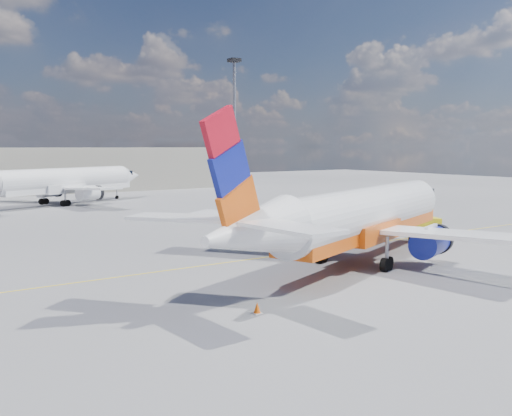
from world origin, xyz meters
TOP-DOWN VIEW (x-y plane):
  - ground at (0.00, 0.00)m, footprint 240.00×240.00m
  - taxi_line at (0.00, 3.00)m, footprint 70.00×0.15m
  - terminal_main at (5.00, 75.00)m, footprint 70.00×14.00m
  - main_jet at (5.84, -2.70)m, footprint 33.30×25.15m
  - second_jet at (0.10, 50.82)m, footprint 32.27×24.34m
  - gse_tug at (21.30, 4.41)m, footprint 3.33×2.74m
  - traffic_cone at (-6.77, -8.47)m, footprint 0.41×0.41m
  - floodlight_mast at (21.81, 38.83)m, footprint 1.51×1.51m

SIDE VIEW (x-z plane):
  - ground at x=0.00m, z-range 0.00..0.00m
  - taxi_line at x=0.00m, z-range 0.00..0.01m
  - traffic_cone at x=-6.77m, z-range -0.01..0.57m
  - gse_tug at x=21.30m, z-range -0.06..2.04m
  - second_jet at x=0.10m, z-range -1.65..8.26m
  - main_jet at x=5.84m, z-range -1.70..8.50m
  - terminal_main at x=5.00m, z-range 0.00..8.00m
  - floodlight_mast at x=21.81m, z-range 2.05..22.70m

